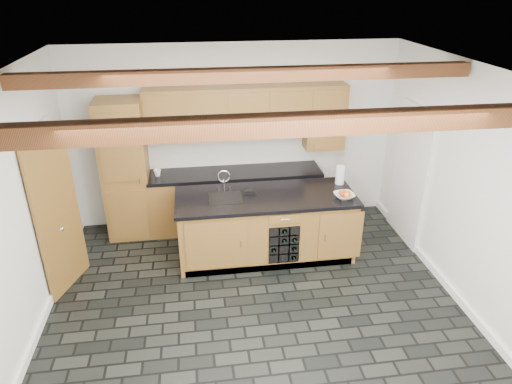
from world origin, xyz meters
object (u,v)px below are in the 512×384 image
(island, at_px, (266,226))
(paper_towel, at_px, (340,175))
(kitchen_scale, at_px, (250,192))
(fruit_bowl, at_px, (344,196))

(island, xyz_separation_m, paper_towel, (1.11, 0.25, 0.60))
(kitchen_scale, relative_size, paper_towel, 0.66)
(island, bearing_deg, kitchen_scale, 150.30)
(fruit_bowl, xyz_separation_m, paper_towel, (0.08, 0.47, 0.10))
(kitchen_scale, bearing_deg, fruit_bowl, -4.26)
(island, bearing_deg, paper_towel, 12.90)
(island, xyz_separation_m, kitchen_scale, (-0.20, 0.12, 0.49))
(fruit_bowl, relative_size, paper_towel, 1.01)
(island, distance_m, fruit_bowl, 1.16)
(fruit_bowl, bearing_deg, paper_towel, 79.90)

